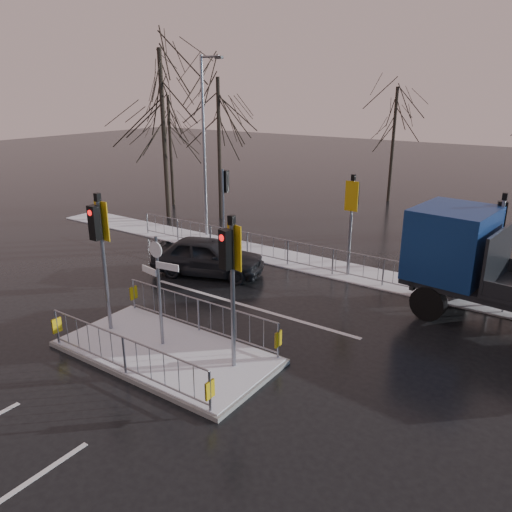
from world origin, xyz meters
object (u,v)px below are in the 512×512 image
Objects in this scene: traffic_island at (165,341)px; flatbed_truck at (485,264)px; car_far_lane at (208,256)px; street_lamp_left at (205,141)px.

traffic_island is 0.80× the size of flatbed_truck.
traffic_island is 1.39× the size of car_far_lane.
flatbed_truck is at bearing -98.30° from car_far_lane.
street_lamp_left is at bearing 169.75° from flatbed_truck.
street_lamp_left reaches higher than traffic_island.
street_lamp_left is (-6.42, 9.49, 4.10)m from traffic_island.
car_far_lane is 6.56m from street_lamp_left.
flatbed_truck is 13.31m from street_lamp_left.
car_far_lane is at bearing 118.94° from traffic_island.
traffic_island is 0.73× the size of street_lamp_left.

